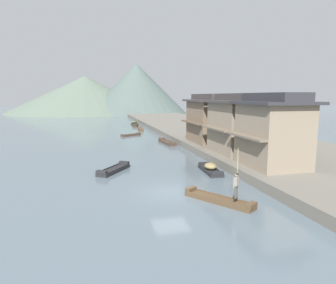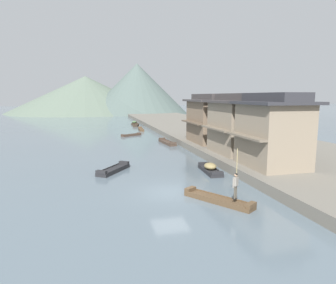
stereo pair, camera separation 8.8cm
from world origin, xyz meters
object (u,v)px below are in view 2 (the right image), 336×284
boat_moored_far (210,169)px  boat_midriver_drifting (131,135)px  boat_upstream_distant (134,123)px  house_waterfront_second (241,124)px  boat_moored_second (141,129)px  boat_foreground_poled (218,200)px  boatman_person (236,183)px  boat_moored_nearest (136,125)px  boat_midriver_upstream (167,142)px  house_waterfront_tall (209,119)px  house_waterfront_nearest (272,131)px  boat_moored_third (114,170)px

boat_moored_far → boat_midriver_drifting: boat_moored_far is taller
boat_upstream_distant → house_waterfront_second: house_waterfront_second is taller
boat_midriver_drifting → boat_moored_second: bearing=70.0°
boat_foreground_poled → boatman_person: (0.67, -0.99, 1.34)m
boat_moored_second → boat_foreground_poled: bearing=-92.2°
boat_moored_nearest → boat_moored_second: 8.38m
boat_midriver_upstream → house_waterfront_tall: size_ratio=0.72×
boatman_person → boat_upstream_distant: bearing=88.5°
boat_moored_far → house_waterfront_tall: (4.54, 11.75, 3.47)m
boat_moored_second → boat_upstream_distant: boat_upstream_distant is taller
boat_foreground_poled → boat_upstream_distant: 55.39m
boat_moored_nearest → house_waterfront_second: 39.02m
boat_moored_far → boat_upstream_distant: size_ratio=0.73×
boat_moored_second → boat_midriver_drifting: 8.55m
boat_moored_nearest → house_waterfront_nearest: 45.24m
boat_midriver_upstream → boat_upstream_distant: boat_upstream_distant is taller
boat_foreground_poled → boat_moored_second: size_ratio=0.94×
boat_upstream_distant → boatman_person: bearing=-91.5°
boat_moored_far → boat_moored_third: bearing=164.8°
boat_moored_second → house_waterfront_second: 30.83m
boatman_person → boat_midriver_upstream: boatman_person is taller
boat_moored_second → house_waterfront_tall: house_waterfront_tall is taller
boatman_person → house_waterfront_tall: bearing=72.6°
house_waterfront_second → boat_foreground_poled: bearing=-123.1°
boat_moored_third → boat_moored_far: boat_moored_far is taller
boat_upstream_distant → house_waterfront_nearest: bearing=-84.5°
boat_moored_nearest → boat_moored_second: size_ratio=0.86×
boatman_person → boat_midriver_upstream: 24.93m
boat_moored_second → house_waterfront_tall: size_ratio=0.65×
boat_moored_second → house_waterfront_second: house_waterfront_second is taller
boat_moored_third → boat_midriver_drifting: boat_moored_third is taller
boatman_person → boat_midriver_upstream: (1.90, 24.82, -1.34)m
boat_midriver_upstream → boat_moored_second: bearing=93.1°
boatman_person → boat_moored_far: bearing=78.3°
boat_moored_far → house_waterfront_second: size_ratio=0.58×
boat_foreground_poled → boat_moored_nearest: (1.79, 49.89, 0.01)m
house_waterfront_tall → house_waterfront_second: bearing=-85.8°
boat_moored_nearest → house_waterfront_nearest: house_waterfront_nearest is taller
boat_upstream_distant → boat_midriver_drifting: bearing=-99.0°
boat_moored_nearest → boat_midriver_upstream: bearing=-88.3°
boat_moored_nearest → boat_midriver_drifting: size_ratio=1.13×
boat_foreground_poled → boat_midriver_upstream: (2.57, 23.84, 0.00)m
house_waterfront_nearest → boat_moored_third: bearing=161.2°
boat_moored_second → house_waterfront_nearest: (5.35, -36.42, 3.62)m
boat_moored_nearest → boat_moored_third: size_ratio=1.03×
boat_moored_far → house_waterfront_second: (5.09, 4.23, 3.47)m
boatman_person → boat_foreground_poled: bearing=124.4°
boatman_person → boat_moored_nearest: 50.90m
boat_moored_nearest → boat_midriver_drifting: boat_moored_nearest is taller
boat_moored_third → house_waterfront_second: bearing=8.5°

